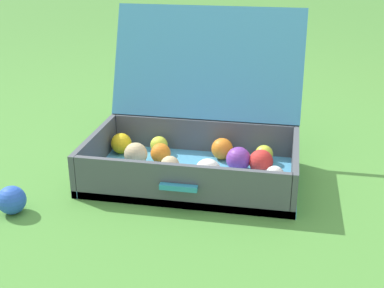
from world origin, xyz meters
The scene contains 3 objects.
ground_plane centered at (0.00, 0.00, 0.00)m, with size 16.00×16.00×0.00m, color #4C8C38.
open_suitcase centered at (0.00, 0.12, 0.11)m, with size 0.67×0.58×0.51m.
stray_ball_on_grass centered at (-0.47, -0.26, 0.04)m, with size 0.08×0.08×0.08m, color blue.
Camera 1 is at (0.29, -1.45, 0.75)m, focal length 48.46 mm.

